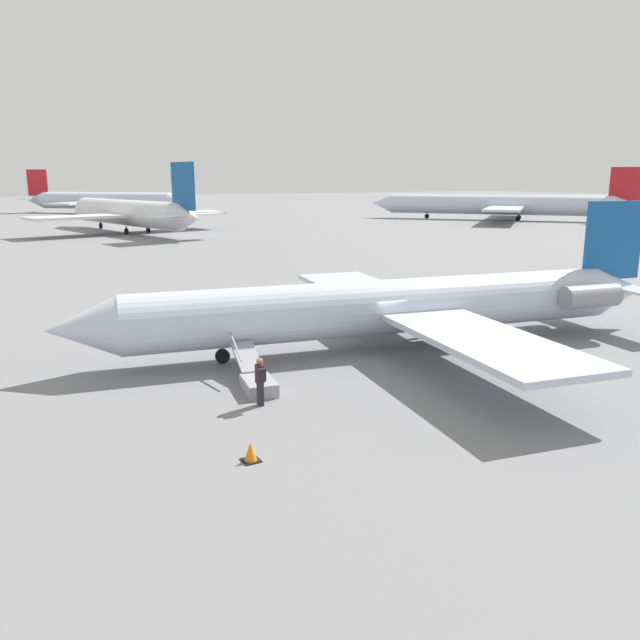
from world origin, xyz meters
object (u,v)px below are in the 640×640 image
passenger (260,378)px  airplane_far_right (130,213)px  airplane_main (405,305)px  boarding_stairs (256,379)px  airplane_far_left (102,200)px  airplane_far_center (502,205)px

passenger → airplane_far_right: bearing=0.7°
airplane_main → boarding_stairs: (8.72, 2.20, -1.64)m
airplane_far_left → airplane_far_right: airplane_far_left is taller
airplane_far_center → passenger: bearing=89.9°
airplane_far_left → passenger: size_ratio=19.54×
airplane_far_left → airplane_far_center: bearing=-1.6°
airplane_far_right → boarding_stairs: size_ratio=9.56×
airplane_main → airplane_far_left: 130.66m
airplane_main → airplane_far_left: size_ratio=0.89×
passenger → airplane_far_center: bearing=-39.2°
boarding_stairs → airplane_far_right: bearing=0.9°
boarding_stairs → airplane_far_center: bearing=-39.7°
airplane_far_center → passenger: airplane_far_center is taller
airplane_far_center → airplane_far_right: (70.18, -6.06, 0.01)m
airplane_main → passenger: airplane_main is taller
airplane_main → passenger: size_ratio=17.30×
airplane_far_left → airplane_far_center: (-62.68, 63.90, -0.04)m
airplane_main → airplane_far_left: bearing=-84.3°
boarding_stairs → passenger: (0.62, 1.73, 0.63)m
airplane_far_center → passenger: (83.95, 70.15, -1.97)m
airplane_far_left → boarding_stairs: bearing=-54.9°
airplane_far_center → boarding_stairs: 107.85m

